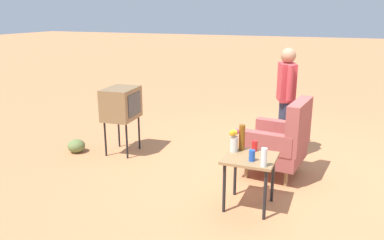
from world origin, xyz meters
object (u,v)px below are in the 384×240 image
(soda_can_red, at_px, (255,146))
(tv_on_stand, at_px, (121,104))
(armchair, at_px, (281,141))
(bottle_tall_amber, at_px, (242,137))
(side_table, at_px, (250,164))
(person_standing, at_px, (286,96))
(soda_can_blue, at_px, (252,156))
(bottle_short_clear, at_px, (264,157))
(flower_vase, at_px, (234,139))

(soda_can_red, bearing_deg, tv_on_stand, -109.67)
(armchair, height_order, bottle_tall_amber, armchair)
(side_table, bearing_deg, bottle_tall_amber, -141.54)
(person_standing, distance_m, soda_can_red, 1.64)
(armchair, relative_size, soda_can_red, 8.69)
(person_standing, height_order, soda_can_blue, person_standing)
(bottle_short_clear, bearing_deg, soda_can_blue, -125.87)
(side_table, bearing_deg, soda_can_blue, 20.78)
(soda_can_blue, distance_m, bottle_short_clear, 0.19)
(side_table, xyz_separation_m, person_standing, (-1.81, 0.09, 0.42))
(person_standing, xyz_separation_m, bottle_tall_amber, (1.63, -0.24, -0.19))
(side_table, relative_size, flower_vase, 2.27)
(armchair, xyz_separation_m, soda_can_blue, (1.10, -0.14, 0.17))
(soda_can_blue, bearing_deg, bottle_short_clear, 54.13)
(soda_can_red, bearing_deg, flower_vase, -62.89)
(tv_on_stand, bearing_deg, soda_can_blue, 64.00)
(side_table, bearing_deg, soda_can_red, 179.77)
(tv_on_stand, bearing_deg, flower_vase, 65.82)
(bottle_short_clear, bearing_deg, person_standing, -177.25)
(soda_can_red, relative_size, flower_vase, 0.46)
(side_table, bearing_deg, person_standing, 177.00)
(armchair, distance_m, soda_can_blue, 1.12)
(bottle_short_clear, bearing_deg, flower_vase, -127.53)
(flower_vase, bearing_deg, soda_can_red, 117.11)
(bottle_tall_amber, relative_size, bottle_short_clear, 1.50)
(person_standing, distance_m, flower_vase, 1.76)
(side_table, relative_size, bottle_tall_amber, 2.01)
(person_standing, height_order, bottle_tall_amber, person_standing)
(person_standing, bearing_deg, bottle_tall_amber, -8.45)
(soda_can_red, bearing_deg, person_standing, 176.66)
(soda_can_blue, xyz_separation_m, flower_vase, (-0.20, -0.26, 0.09))
(person_standing, height_order, bottle_short_clear, person_standing)
(side_table, xyz_separation_m, bottle_short_clear, (0.22, 0.19, 0.19))
(tv_on_stand, bearing_deg, side_table, 65.94)
(tv_on_stand, height_order, flower_vase, tv_on_stand)
(armchair, xyz_separation_m, person_standing, (-0.83, -0.09, 0.44))
(tv_on_stand, relative_size, soda_can_red, 8.44)
(flower_vase, bearing_deg, side_table, 67.09)
(armchair, relative_size, flower_vase, 4.00)
(soda_can_blue, bearing_deg, side_table, -159.22)
(tv_on_stand, bearing_deg, bottle_short_clear, 63.34)
(bottle_tall_amber, bearing_deg, flower_vase, -35.28)
(armchair, relative_size, person_standing, 0.65)
(soda_can_blue, bearing_deg, bottle_tall_amber, -147.53)
(person_standing, distance_m, bottle_tall_amber, 1.65)
(armchair, distance_m, bottle_short_clear, 1.22)
(soda_can_blue, relative_size, bottle_short_clear, 0.61)
(soda_can_red, xyz_separation_m, soda_can_blue, (0.31, 0.04, 0.00))
(side_table, distance_m, bottle_tall_amber, 0.33)
(tv_on_stand, distance_m, bottle_tall_amber, 2.26)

